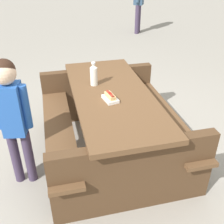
% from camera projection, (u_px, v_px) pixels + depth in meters
% --- Properties ---
extents(ground_plane, '(30.00, 30.00, 0.00)m').
position_uv_depth(ground_plane, '(112.00, 152.00, 3.11)').
color(ground_plane, gray).
rests_on(ground_plane, ground).
extents(picnic_table, '(1.97, 1.63, 0.75)m').
position_uv_depth(picnic_table, '(112.00, 119.00, 2.88)').
color(picnic_table, brown).
rests_on(picnic_table, ground).
extents(soda_bottle, '(0.08, 0.08, 0.25)m').
position_uv_depth(soda_bottle, '(94.00, 75.00, 2.82)').
color(soda_bottle, silver).
rests_on(soda_bottle, picnic_table).
extents(hotdog_tray, '(0.19, 0.12, 0.08)m').
position_uv_depth(hotdog_tray, '(110.00, 97.00, 2.57)').
color(hotdog_tray, white).
rests_on(hotdog_tray, picnic_table).
extents(child_in_coat, '(0.23, 0.30, 1.25)m').
position_uv_depth(child_in_coat, '(12.00, 110.00, 2.33)').
color(child_in_coat, '#3F334C').
rests_on(child_in_coat, ground).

